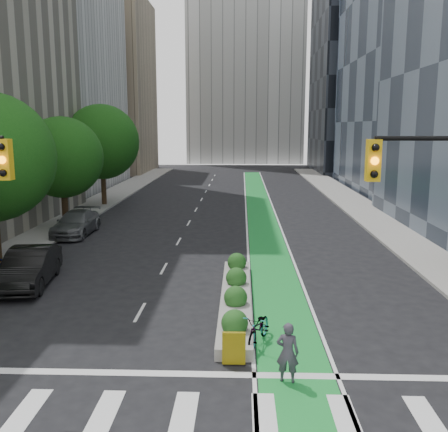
# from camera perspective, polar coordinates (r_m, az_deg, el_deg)

# --- Properties ---
(ground) EXTENTS (160.00, 160.00, 0.00)m
(ground) POSITION_cam_1_polar(r_m,az_deg,el_deg) (14.16, -4.17, -19.87)
(ground) COLOR black
(ground) RESTS_ON ground
(sidewalk_left) EXTENTS (3.60, 90.00, 0.15)m
(sidewalk_left) POSITION_cam_1_polar(r_m,az_deg,el_deg) (40.07, -17.25, -0.30)
(sidewalk_left) COLOR gray
(sidewalk_left) RESTS_ON ground
(sidewalk_right) EXTENTS (3.60, 90.00, 0.15)m
(sidewalk_right) POSITION_cam_1_polar(r_m,az_deg,el_deg) (39.24, 17.36, -0.52)
(sidewalk_right) COLOR gray
(sidewalk_right) RESTS_ON ground
(bike_lane_paint) EXTENTS (2.20, 70.00, 0.01)m
(bike_lane_paint) POSITION_cam_1_polar(r_m,az_deg,el_deg) (42.80, 4.13, 0.70)
(bike_lane_paint) COLOR #198C33
(bike_lane_paint) RESTS_ON ground
(building_tan_far) EXTENTS (14.00, 16.00, 26.00)m
(building_tan_far) POSITION_cam_1_polar(r_m,az_deg,el_deg) (81.26, -13.68, 14.15)
(building_tan_far) COLOR tan
(building_tan_far) RESTS_ON ground
(building_dark_end) EXTENTS (14.00, 18.00, 28.00)m
(building_dark_end) POSITION_cam_1_polar(r_m,az_deg,el_deg) (82.59, 15.55, 14.70)
(building_dark_end) COLOR black
(building_dark_end) RESTS_ON ground
(tree_midfar) EXTENTS (5.60, 5.60, 7.76)m
(tree_midfar) POSITION_cam_1_polar(r_m,az_deg,el_deg) (36.42, -18.01, 6.37)
(tree_midfar) COLOR black
(tree_midfar) RESTS_ON ground
(tree_far) EXTENTS (6.60, 6.60, 9.00)m
(tree_far) POSITION_cam_1_polar(r_m,az_deg,el_deg) (45.90, -13.80, 8.22)
(tree_far) COLOR black
(tree_far) RESTS_ON ground
(median_planter) EXTENTS (1.20, 10.26, 1.10)m
(median_planter) POSITION_cam_1_polar(r_m,az_deg,el_deg) (20.36, 1.37, -9.05)
(median_planter) COLOR gray
(median_planter) RESTS_ON ground
(bicycle) EXTENTS (1.35, 2.19, 1.09)m
(bicycle) POSITION_cam_1_polar(r_m,az_deg,el_deg) (16.84, 4.01, -12.70)
(bicycle) COLOR gray
(bicycle) RESTS_ON ground
(cyclist) EXTENTS (0.71, 0.54, 1.76)m
(cyclist) POSITION_cam_1_polar(r_m,az_deg,el_deg) (14.52, 7.27, -15.21)
(cyclist) COLOR #3A3641
(cyclist) RESTS_ON ground
(parked_car_left_near) EXTENTS (1.61, 3.94, 1.34)m
(parked_car_left_near) POSITION_cam_1_polar(r_m,az_deg,el_deg) (26.09, -22.21, -4.80)
(parked_car_left_near) COLOR #0D1A51
(parked_car_left_near) RESTS_ON ground
(parked_car_left_mid) EXTENTS (2.48, 5.36, 1.70)m
(parked_car_left_mid) POSITION_cam_1_polar(r_m,az_deg,el_deg) (24.12, -21.37, -5.49)
(parked_car_left_mid) COLOR black
(parked_car_left_mid) RESTS_ON ground
(parked_car_left_far) EXTENTS (2.18, 5.35, 1.55)m
(parked_car_left_far) POSITION_cam_1_polar(r_m,az_deg,el_deg) (34.32, -16.54, -0.79)
(parked_car_left_far) COLOR #56585B
(parked_car_left_far) RESTS_ON ground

